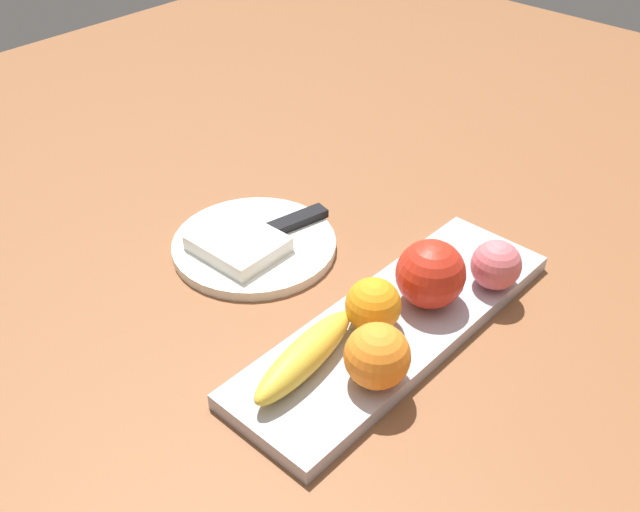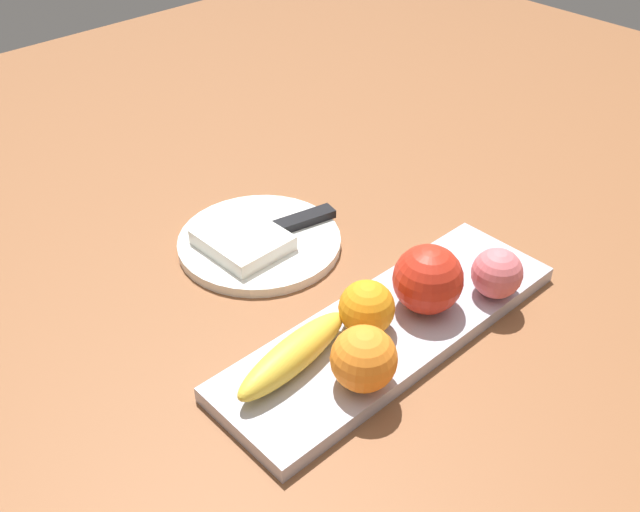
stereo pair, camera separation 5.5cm
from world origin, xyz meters
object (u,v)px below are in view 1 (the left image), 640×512
object	(u,v)px
banana	(305,356)
folded_napkin	(238,244)
orange_near_apple	(377,356)
dinner_plate	(254,245)
apple	(431,274)
orange_near_banana	(373,305)
fruit_tray	(396,325)
peach	(496,265)
knife	(288,224)

from	to	relation	value
banana	folded_napkin	bearing A→B (deg)	57.48
orange_near_apple	dinner_plate	xyz separation A→B (m)	(-0.09, -0.29, -0.05)
apple	orange_near_banana	xyz separation A→B (m)	(0.08, -0.02, -0.01)
fruit_tray	peach	world-z (taller)	peach
apple	folded_napkin	size ratio (longest dim) A/B	0.74
dinner_plate	knife	bearing A→B (deg)	168.91
orange_near_banana	knife	xyz separation A→B (m)	(-0.08, -0.22, -0.03)
orange_near_apple	orange_near_banana	size ratio (longest dim) A/B	1.10
fruit_tray	apple	distance (m)	0.07
knife	peach	bearing A→B (deg)	117.17
orange_near_apple	knife	distance (m)	0.31
orange_near_banana	dinner_plate	distance (m)	0.24
peach	folded_napkin	xyz separation A→B (m)	(0.16, -0.29, -0.03)
fruit_tray	dinner_plate	world-z (taller)	fruit_tray
banana	knife	size ratio (longest dim) A/B	0.91
banana	orange_near_banana	bearing A→B (deg)	-13.41
apple	dinner_plate	size ratio (longest dim) A/B	0.37
peach	orange_near_apple	bearing A→B (deg)	-1.18
banana	knife	world-z (taller)	banana
peach	orange_near_banana	bearing A→B (deg)	-20.73
peach	knife	world-z (taller)	peach
orange_near_apple	folded_napkin	size ratio (longest dim) A/B	0.63
fruit_tray	banana	world-z (taller)	banana
folded_napkin	apple	bearing A→B (deg)	107.43
dinner_plate	folded_napkin	distance (m)	0.03
orange_near_banana	peach	world-z (taller)	orange_near_banana
folded_napkin	orange_near_banana	bearing A→B (deg)	89.51
peach	banana	bearing A→B (deg)	-15.24
banana	folded_napkin	world-z (taller)	banana
orange_near_apple	dinner_plate	size ratio (longest dim) A/B	0.32
orange_near_apple	knife	bearing A→B (deg)	-117.96
knife	apple	bearing A→B (deg)	101.07
orange_near_apple	orange_near_banana	world-z (taller)	orange_near_apple
orange_near_banana	orange_near_apple	bearing A→B (deg)	42.09
knife	fruit_tray	bearing A→B (deg)	88.73
dinner_plate	knife	distance (m)	0.06
dinner_plate	knife	world-z (taller)	knife
folded_napkin	peach	bearing A→B (deg)	118.58
fruit_tray	orange_near_apple	distance (m)	0.11
banana	orange_near_banana	size ratio (longest dim) A/B	2.57
dinner_plate	orange_near_banana	bearing A→B (deg)	82.65
apple	knife	size ratio (longest dim) A/B	0.46
fruit_tray	knife	size ratio (longest dim) A/B	2.50
peach	knife	size ratio (longest dim) A/B	0.34
peach	fruit_tray	bearing A→B (deg)	-20.28
fruit_tray	dinner_plate	size ratio (longest dim) A/B	2.05
knife	orange_near_banana	bearing A→B (deg)	80.96
apple	orange_near_apple	bearing A→B (deg)	14.18
orange_near_apple	orange_near_banana	xyz separation A→B (m)	(-0.06, -0.06, -0.00)
orange_near_apple	orange_near_banana	distance (m)	0.08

